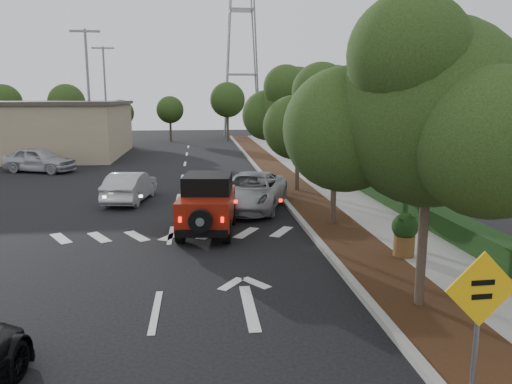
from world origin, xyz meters
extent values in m
plane|color=black|center=(0.00, 0.00, 0.00)|extent=(120.00, 120.00, 0.00)
cube|color=#9E9B93|center=(4.60, 12.00, 0.07)|extent=(0.20, 70.00, 0.15)
cube|color=black|center=(5.60, 12.00, 0.06)|extent=(1.80, 70.00, 0.12)
cube|color=gray|center=(7.50, 12.00, 0.06)|extent=(2.00, 70.00, 0.12)
cube|color=black|center=(8.90, 12.00, 0.40)|extent=(0.80, 70.00, 0.80)
cylinder|color=black|center=(0.65, 7.42, 0.37)|extent=(0.35, 0.77, 0.74)
cylinder|color=black|center=(2.09, 7.23, 0.37)|extent=(0.35, 0.77, 0.74)
cylinder|color=black|center=(0.36, 5.10, 0.37)|extent=(0.35, 0.77, 0.74)
cylinder|color=black|center=(1.79, 4.92, 0.37)|extent=(0.35, 0.77, 0.74)
cube|color=maroon|center=(1.22, 6.17, 0.88)|extent=(2.09, 3.61, 0.93)
cube|color=black|center=(1.26, 6.44, 1.64)|extent=(1.76, 2.07, 0.59)
cube|color=maroon|center=(1.39, 7.46, 0.81)|extent=(1.58, 1.14, 0.76)
cube|color=black|center=(1.00, 4.39, 0.46)|extent=(1.59, 0.37, 0.20)
cylinder|color=black|center=(0.98, 4.26, 0.88)|extent=(0.72, 0.29, 0.70)
cube|color=#FF190C|center=(0.37, 4.53, 0.88)|extent=(0.10, 0.05, 0.17)
cube|color=#FF190C|center=(1.63, 4.37, 0.88)|extent=(0.10, 0.05, 0.17)
imported|color=#A5A6AC|center=(3.05, 9.71, 0.72)|extent=(3.84, 5.66, 1.44)
imported|color=#A9ACB1|center=(-2.03, 11.70, 0.65)|extent=(2.00, 4.14, 1.31)
imported|color=#B0B1B8|center=(-8.65, 21.19, 0.76)|extent=(4.79, 3.33, 1.51)
cylinder|color=slate|center=(4.80, -4.00, 1.18)|extent=(0.07, 0.07, 2.12)
cube|color=yellow|center=(4.80, -4.03, 1.89)|extent=(1.09, 0.07, 1.09)
cube|color=black|center=(4.80, -4.05, 1.99)|extent=(0.34, 0.02, 0.08)
cube|color=black|center=(4.80, -4.05, 1.79)|extent=(0.30, 0.02, 0.08)
cylinder|color=brown|center=(6.60, 2.70, 0.41)|extent=(0.64, 0.64, 0.58)
sphere|color=black|center=(6.60, 2.70, 0.96)|extent=(0.72, 0.72, 0.72)
imported|color=black|center=(6.60, 2.70, 1.04)|extent=(0.67, 0.60, 0.68)
camera|label=1|loc=(0.99, -10.09, 4.48)|focal=35.00mm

